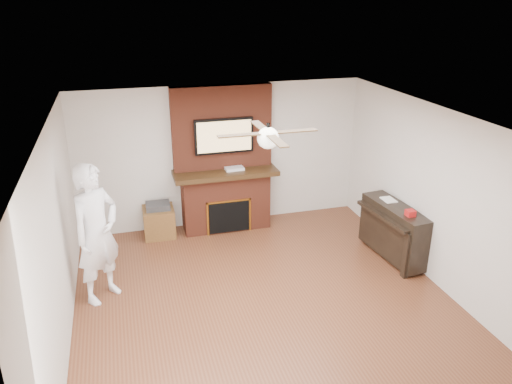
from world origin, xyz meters
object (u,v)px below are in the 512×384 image
object	(u,v)px
piano	(394,230)
side_table	(159,221)
fireplace	(224,174)
person	(97,234)

from	to	relation	value
piano	side_table	bearing A→B (deg)	147.32
fireplace	side_table	size ratio (longest dim) A/B	4.17
fireplace	person	xyz separation A→B (m)	(-2.10, -1.76, -0.03)
side_table	person	bearing A→B (deg)	-117.40
fireplace	person	distance (m)	2.74
fireplace	side_table	xyz separation A→B (m)	(-1.18, -0.07, -0.72)
fireplace	piano	xyz separation A→B (m)	(2.29, -1.84, -0.53)
fireplace	piano	size ratio (longest dim) A/B	1.83
person	piano	distance (m)	4.42
person	side_table	xyz separation A→B (m)	(0.92, 1.69, -0.69)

